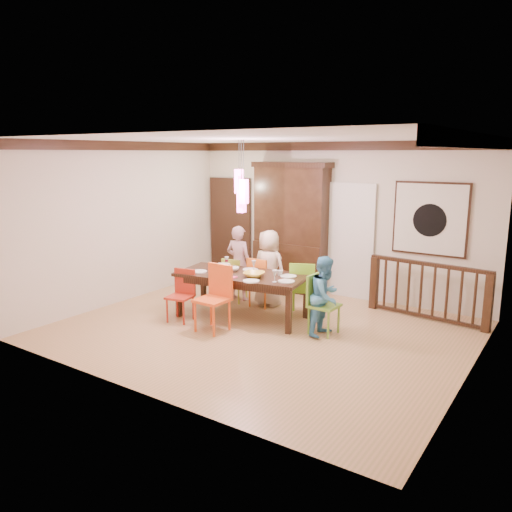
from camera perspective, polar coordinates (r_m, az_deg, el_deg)
The scene contains 37 objects.
floor at distance 7.82m, azimuth 0.63°, elevation -8.46°, with size 6.00×6.00×0.00m, color #A88751.
ceiling at distance 7.35m, azimuth 0.69°, elevation 13.29°, with size 6.00×6.00×0.00m, color white.
wall_back at distance 9.62m, azimuth 8.85°, elevation 4.12°, with size 6.00×6.00×0.00m, color beige.
wall_left at distance 9.41m, azimuth -14.86°, elevation 3.71°, with size 5.00×5.00×0.00m, color beige.
wall_right at distance 6.36m, azimuth 23.94°, elevation -0.63°, with size 5.00×5.00×0.00m, color beige.
crown_molding at distance 7.34m, azimuth 0.69°, elevation 12.67°, with size 6.00×5.00×0.16m, color black, non-canonical shape.
panel_door at distance 10.85m, azimuth -2.89°, elevation 2.97°, with size 1.04×0.07×2.24m, color black.
white_doorway at distance 9.51m, azimuth 10.60°, elevation 1.53°, with size 0.97×0.05×2.22m, color silver.
painting at distance 8.96m, azimuth 19.28°, elevation 4.02°, with size 1.25×0.06×1.25m.
pendant_cluster at distance 8.00m, azimuth -1.67°, elevation 7.47°, with size 0.27×0.21×1.14m.
dining_table at distance 8.23m, azimuth -1.61°, elevation -2.57°, with size 2.25×1.29×0.75m.
chair_far_left at distance 9.18m, azimuth -2.38°, elevation -2.34°, with size 0.41×0.41×0.82m.
chair_far_mid at distance 8.89m, azimuth 0.71°, elevation -2.55°, with size 0.41×0.41×0.89m.
chair_far_right at distance 8.43m, azimuth 5.38°, elevation -3.24°, with size 0.55×0.55×0.93m.
chair_near_left at distance 8.18m, azimuth -8.71°, elevation -4.14°, with size 0.45×0.45×0.84m.
chair_near_mid at distance 7.65m, azimuth -5.05°, elevation -4.39°, with size 0.47×0.47×1.02m.
chair_end_right at distance 7.59m, azimuth 7.81°, elevation -5.07°, with size 0.43×0.43×0.91m.
china_hutch at distance 9.83m, azimuth 4.02°, elevation 3.30°, with size 1.60×0.46×2.52m.
balustrade at distance 8.64m, azimuth 18.99°, elevation -3.68°, with size 2.02×0.29×0.96m.
person_far_left at distance 9.25m, azimuth -1.98°, elevation -0.79°, with size 0.51×0.33×1.39m, color #D2A0AF.
person_far_mid at distance 8.89m, azimuth 1.47°, elevation -1.38°, with size 0.67×0.43×1.37m, color beige.
person_end_right at distance 7.53m, azimuth 7.94°, elevation -4.55°, with size 0.59×0.46×1.21m, color #4795C7.
serving_bowl at distance 7.97m, azimuth -0.22°, elevation -2.13°, with size 0.34×0.34×0.08m, color gold.
small_bowl at distance 8.38m, azimuth -2.65°, elevation -1.50°, with size 0.21×0.21×0.06m, color white.
cup_left at distance 8.42m, azimuth -4.79°, elevation -1.35°, with size 0.13×0.13×0.10m, color silver.
cup_right at distance 8.07m, azimuth 2.74°, elevation -1.95°, with size 0.09×0.09×0.09m, color silver.
plate_far_left at distance 8.85m, azimuth -3.77°, elevation -0.97°, with size 0.26×0.26×0.01m, color white.
plate_far_mid at distance 8.45m, azimuth -0.66°, elevation -1.56°, with size 0.26×0.26×0.01m, color white.
plate_far_right at distance 8.02m, azimuth 3.72°, elevation -2.31°, with size 0.26×0.26×0.01m, color white.
plate_near_left at distance 8.37m, azimuth -6.52°, elevation -1.76°, with size 0.26×0.26×0.01m, color white.
plate_near_mid at distance 7.71m, azimuth -0.55°, elevation -2.87°, with size 0.26×0.26×0.01m, color white.
plate_end_right at distance 7.70m, azimuth 3.49°, elevation -2.90°, with size 0.26×0.26×0.01m, color white.
wine_glass_a at distance 8.62m, azimuth -3.37°, elevation -0.71°, with size 0.08×0.08×0.19m, color #590C19, non-canonical shape.
wine_glass_b at distance 8.32m, azimuth -0.26°, elevation -1.15°, with size 0.08×0.08×0.19m, color silver, non-canonical shape.
wine_glass_c at distance 8.06m, azimuth -3.35°, elevation -1.60°, with size 0.08×0.08×0.19m, color #590C19, non-canonical shape.
wine_glass_d at distance 7.65m, azimuth 2.15°, elevation -2.30°, with size 0.08×0.08×0.19m, color silver, non-canonical shape.
napkin at distance 7.95m, azimuth -2.91°, elevation -2.42°, with size 0.18×0.14×0.01m, color #D83359.
Camera 1 is at (4.01, -6.15, 2.70)m, focal length 35.00 mm.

